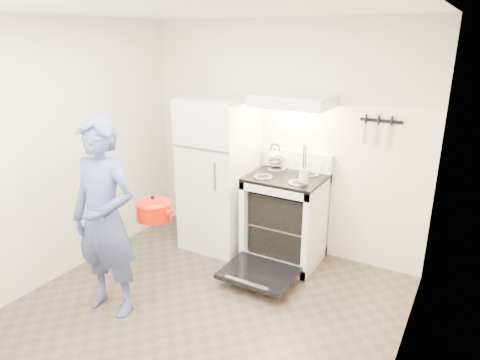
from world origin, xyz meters
name	(u,v)px	position (x,y,z in m)	size (l,w,h in m)	color
floor	(186,327)	(0.00, 0.00, 0.00)	(3.60, 3.60, 0.00)	brown
back_wall	(280,139)	(0.00, 1.80, 1.25)	(3.20, 0.02, 2.50)	beige
refrigerator	(219,174)	(-0.58, 1.45, 0.85)	(0.70, 0.70, 1.70)	white
stove_body	(285,220)	(0.23, 1.48, 0.46)	(0.76, 0.65, 0.92)	white
cooktop	(287,178)	(0.23, 1.48, 0.94)	(0.76, 0.65, 0.03)	black
backsplash	(298,160)	(0.23, 1.76, 1.05)	(0.76, 0.07, 0.20)	white
oven_door	(259,273)	(0.23, 0.88, 0.12)	(0.70, 0.54, 0.04)	black
oven_rack	(285,222)	(0.23, 1.48, 0.44)	(0.60, 0.52, 0.01)	gray
range_hood	(292,101)	(0.23, 1.55, 1.71)	(0.76, 0.50, 0.12)	white
knife_strip	(381,121)	(1.05, 1.79, 1.55)	(0.40, 0.02, 0.03)	black
pizza_stone	(291,225)	(0.33, 1.40, 0.45)	(0.31, 0.31, 0.02)	#856249
tea_kettle	(275,156)	(-0.01, 1.70, 1.08)	(0.22, 0.18, 0.27)	silver
utensil_jar	(304,175)	(0.48, 1.31, 1.05)	(0.09, 0.09, 0.13)	silver
person	(105,219)	(-0.72, -0.10, 0.86)	(0.63, 0.41, 1.72)	#37497D
dutch_oven	(154,211)	(-0.43, 0.18, 0.90)	(0.37, 0.30, 0.24)	#C51500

